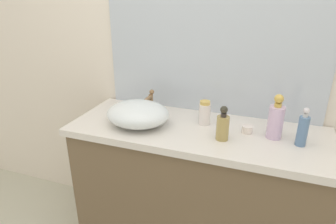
{
  "coord_description": "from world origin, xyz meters",
  "views": [
    {
      "loc": [
        0.32,
        -0.93,
        1.51
      ],
      "look_at": [
        -0.16,
        0.41,
        0.93
      ],
      "focal_mm": 31.12,
      "sensor_mm": 36.0,
      "label": 1
    }
  ],
  "objects_px": {
    "soap_dispenser": "(223,126)",
    "candle_jar": "(247,129)",
    "lotion_bottle": "(205,113)",
    "perfume_bottle": "(303,130)",
    "spray_can": "(276,120)",
    "sink_basin": "(138,114)"
  },
  "relations": [
    {
      "from": "soap_dispenser",
      "to": "candle_jar",
      "type": "relative_size",
      "value": 3.19
    },
    {
      "from": "soap_dispenser",
      "to": "lotion_bottle",
      "type": "distance_m",
      "value": 0.19
    },
    {
      "from": "perfume_bottle",
      "to": "spray_can",
      "type": "bearing_deg",
      "value": 161.34
    },
    {
      "from": "sink_basin",
      "to": "perfume_bottle",
      "type": "bearing_deg",
      "value": 3.44
    },
    {
      "from": "perfume_bottle",
      "to": "candle_jar",
      "type": "distance_m",
      "value": 0.26
    },
    {
      "from": "sink_basin",
      "to": "spray_can",
      "type": "bearing_deg",
      "value": 7.35
    },
    {
      "from": "soap_dispenser",
      "to": "lotion_bottle",
      "type": "xyz_separation_m",
      "value": [
        -0.12,
        0.15,
        -0.01
      ]
    },
    {
      "from": "candle_jar",
      "to": "lotion_bottle",
      "type": "bearing_deg",
      "value": 172.28
    },
    {
      "from": "candle_jar",
      "to": "spray_can",
      "type": "bearing_deg",
      "value": -4.21
    },
    {
      "from": "sink_basin",
      "to": "lotion_bottle",
      "type": "distance_m",
      "value": 0.36
    },
    {
      "from": "lotion_bottle",
      "to": "spray_can",
      "type": "height_order",
      "value": "spray_can"
    },
    {
      "from": "sink_basin",
      "to": "perfume_bottle",
      "type": "xyz_separation_m",
      "value": [
        0.82,
        0.05,
        0.02
      ]
    },
    {
      "from": "spray_can",
      "to": "candle_jar",
      "type": "bearing_deg",
      "value": 175.79
    },
    {
      "from": "soap_dispenser",
      "to": "perfume_bottle",
      "type": "bearing_deg",
      "value": 10.43
    },
    {
      "from": "sink_basin",
      "to": "soap_dispenser",
      "type": "xyz_separation_m",
      "value": [
        0.46,
        -0.02,
        0.01
      ]
    },
    {
      "from": "spray_can",
      "to": "candle_jar",
      "type": "relative_size",
      "value": 4.14
    },
    {
      "from": "lotion_bottle",
      "to": "perfume_bottle",
      "type": "bearing_deg",
      "value": -9.63
    },
    {
      "from": "sink_basin",
      "to": "lotion_bottle",
      "type": "relative_size",
      "value": 2.57
    },
    {
      "from": "sink_basin",
      "to": "candle_jar",
      "type": "relative_size",
      "value": 6.26
    },
    {
      "from": "soap_dispenser",
      "to": "candle_jar",
      "type": "xyz_separation_m",
      "value": [
        0.11,
        0.12,
        -0.05
      ]
    },
    {
      "from": "soap_dispenser",
      "to": "candle_jar",
      "type": "bearing_deg",
      "value": 46.96
    },
    {
      "from": "perfume_bottle",
      "to": "soap_dispenser",
      "type": "bearing_deg",
      "value": -169.57
    }
  ]
}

